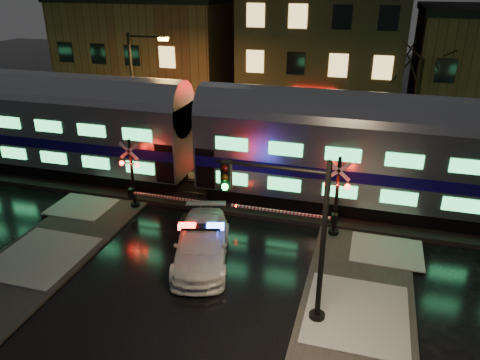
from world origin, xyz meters
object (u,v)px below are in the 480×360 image
police_car (202,244)px  traffic_light (294,238)px  crossing_signal_right (327,205)px  crossing_signal_left (138,182)px  streetlight (137,89)px

police_car → traffic_light: size_ratio=0.96×
crossing_signal_right → crossing_signal_left: size_ratio=1.04×
crossing_signal_left → traffic_light: size_ratio=0.88×
crossing_signal_right → traffic_light: bearing=-95.0°
police_car → crossing_signal_left: 5.84m
crossing_signal_left → streetlight: (-3.30, 6.70, 3.03)m
police_car → streetlight: streetlight is taller
crossing_signal_right → police_car: bearing=-143.5°
crossing_signal_right → streetlight: streetlight is taller
traffic_light → crossing_signal_left: bearing=136.6°
crossing_signal_right → streetlight: size_ratio=0.69×
streetlight → crossing_signal_right: bearing=-27.9°
police_car → crossing_signal_left: (-4.63, 3.48, 0.74)m
police_car → crossing_signal_left: size_ratio=1.09×
police_car → traffic_light: (4.18, -2.47, 2.39)m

